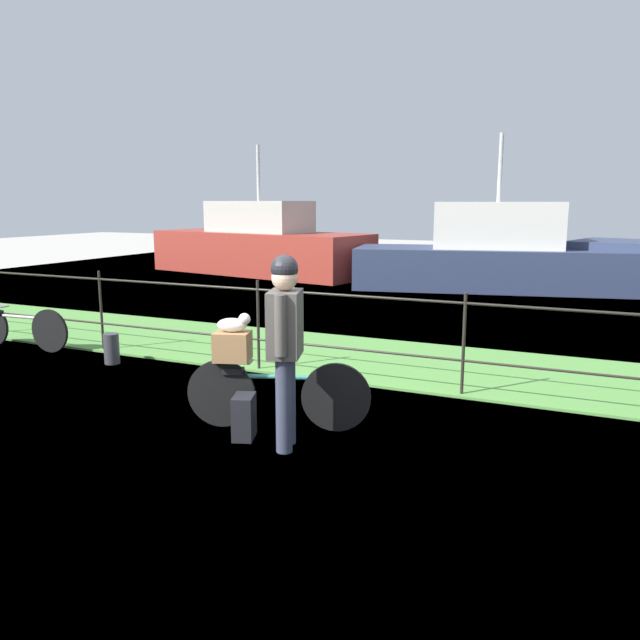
# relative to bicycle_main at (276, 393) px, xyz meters

# --- Properties ---
(ground_plane) EXTENTS (60.00, 60.00, 0.00)m
(ground_plane) POSITION_rel_bicycle_main_xyz_m (0.10, -0.65, -0.34)
(ground_plane) COLOR #B2ADA3
(grass_strip) EXTENTS (27.00, 2.40, 0.03)m
(grass_strip) POSITION_rel_bicycle_main_xyz_m (0.10, 2.83, -0.33)
(grass_strip) COLOR #569342
(grass_strip) RESTS_ON ground
(harbor_water) EXTENTS (30.00, 30.00, 0.00)m
(harbor_water) POSITION_rel_bicycle_main_xyz_m (0.10, 10.58, -0.34)
(harbor_water) COLOR #60849E
(harbor_water) RESTS_ON ground
(iron_fence) EXTENTS (18.04, 0.04, 1.16)m
(iron_fence) POSITION_rel_bicycle_main_xyz_m (0.10, 1.73, 0.33)
(iron_fence) COLOR #28231E
(iron_fence) RESTS_ON ground
(bicycle_main) EXTENTS (1.67, 0.58, 0.65)m
(bicycle_main) POSITION_rel_bicycle_main_xyz_m (0.00, 0.00, 0.00)
(bicycle_main) COLOR black
(bicycle_main) RESTS_ON ground
(wooden_crate) EXTENTS (0.39, 0.35, 0.27)m
(wooden_crate) POSITION_rel_bicycle_main_xyz_m (-0.39, -0.13, 0.44)
(wooden_crate) COLOR olive
(wooden_crate) RESTS_ON bicycle_main
(terrier_dog) EXTENTS (0.32, 0.22, 0.18)m
(terrier_dog) POSITION_rel_bicycle_main_xyz_m (-0.36, -0.12, 0.66)
(terrier_dog) COLOR silver
(terrier_dog) RESTS_ON wooden_crate
(cyclist_person) EXTENTS (0.37, 0.52, 1.68)m
(cyclist_person) POSITION_rel_bicycle_main_xyz_m (0.30, -0.37, 0.66)
(cyclist_person) COLOR #383D51
(cyclist_person) RESTS_ON ground
(backpack_on_paving) EXTENTS (0.26, 0.32, 0.40)m
(backpack_on_paving) POSITION_rel_bicycle_main_xyz_m (-0.14, -0.34, -0.14)
(backpack_on_paving) COLOR black
(backpack_on_paving) RESTS_ON ground
(mooring_bollard) EXTENTS (0.20, 0.20, 0.40)m
(mooring_bollard) POSITION_rel_bicycle_main_xyz_m (-3.14, 1.23, -0.14)
(mooring_bollard) COLOR #38383D
(mooring_bollard) RESTS_ON ground
(bicycle_parked) EXTENTS (1.71, 0.21, 0.62)m
(bicycle_parked) POSITION_rel_bicycle_main_xyz_m (-4.97, 1.33, -0.02)
(bicycle_parked) COLOR black
(bicycle_parked) RESTS_ON ground
(moored_boat_mid) EXTENTS (7.18, 3.54, 3.73)m
(moored_boat_mid) POSITION_rel_bicycle_main_xyz_m (-6.73, 11.37, 0.47)
(moored_boat_mid) COLOR #9E3328
(moored_boat_mid) RESTS_ON ground
(moored_boat_far) EXTENTS (7.03, 3.48, 3.71)m
(moored_boat_far) POSITION_rel_bicycle_main_xyz_m (0.25, 10.73, 0.43)
(moored_boat_far) COLOR #2D3856
(moored_boat_far) RESTS_ON ground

